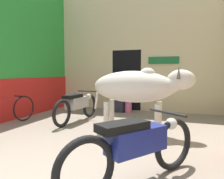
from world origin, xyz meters
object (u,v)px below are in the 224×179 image
object	(u,v)px
motorcycle_far	(77,105)
plastic_stool	(128,105)
cow	(138,87)
motorcycle_near	(136,146)
bicycle	(6,111)
shopkeeper_seated	(120,92)

from	to	relation	value
motorcycle_far	plastic_stool	size ratio (longest dim) A/B	4.64
cow	plastic_stool	bearing A→B (deg)	110.47
motorcycle_far	plastic_stool	bearing A→B (deg)	63.15
motorcycle_near	plastic_stool	xyz separation A→B (m)	(-1.29, 4.26, -0.23)
cow	motorcycle_near	distance (m)	2.13
cow	motorcycle_near	bearing A→B (deg)	-77.24
cow	bicycle	bearing A→B (deg)	-172.78
motorcycle_near	plastic_stool	distance (m)	4.46
bicycle	cow	bearing A→B (deg)	7.22
bicycle	plastic_stool	xyz separation A→B (m)	(2.28, 2.64, -0.12)
motorcycle_near	motorcycle_far	size ratio (longest dim) A/B	0.87
motorcycle_far	motorcycle_near	bearing A→B (deg)	-49.58
motorcycle_near	motorcycle_far	world-z (taller)	motorcycle_near
cow	motorcycle_far	bearing A→B (deg)	162.95
motorcycle_far	bicycle	size ratio (longest dim) A/B	1.10
cow	plastic_stool	world-z (taller)	cow
cow	motorcycle_far	xyz separation A→B (m)	(-1.71, 0.52, -0.54)
motorcycle_far	shopkeeper_seated	bearing A→B (deg)	70.77
cow	shopkeeper_seated	world-z (taller)	cow
motorcycle_near	shopkeeper_seated	bearing A→B (deg)	110.00
cow	bicycle	world-z (taller)	cow
cow	motorcycle_near	xyz separation A→B (m)	(0.46, -2.02, -0.52)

